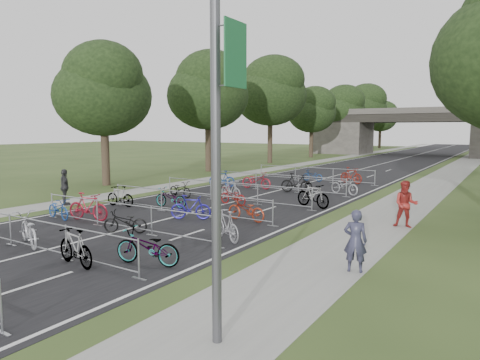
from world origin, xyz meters
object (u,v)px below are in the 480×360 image
object	(u,v)px
overpass_bridge	(417,132)
pedestrian_c	(65,187)
pedestrian_a	(355,241)
lamppost	(217,110)
pedestrian_b	(406,204)

from	to	relation	value
overpass_bridge	pedestrian_c	distance (m)	56.07
pedestrian_a	pedestrian_c	world-z (taller)	pedestrian_c
lamppost	pedestrian_c	size ratio (longest dim) A/B	4.33
pedestrian_b	pedestrian_c	bearing A→B (deg)	-175.20
overpass_bridge	lamppost	size ratio (longest dim) A/B	3.78
pedestrian_a	pedestrian_b	size ratio (longest dim) A/B	0.93
lamppost	pedestrian_b	xyz separation A→B (m)	(0.87, 11.67, -3.33)
pedestrian_b	pedestrian_c	xyz separation A→B (m)	(-16.00, -4.26, -0.00)
lamppost	overpass_bridge	bearing A→B (deg)	97.53
lamppost	pedestrian_a	xyz separation A→B (m)	(0.87, 5.28, -3.40)
pedestrian_a	pedestrian_c	size ratio (longest dim) A/B	0.93
overpass_bridge	pedestrian_c	size ratio (longest dim) A/B	16.36
pedestrian_a	overpass_bridge	bearing A→B (deg)	-95.21
overpass_bridge	pedestrian_b	distance (m)	52.21
lamppost	pedestrian_a	size ratio (longest dim) A/B	4.67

